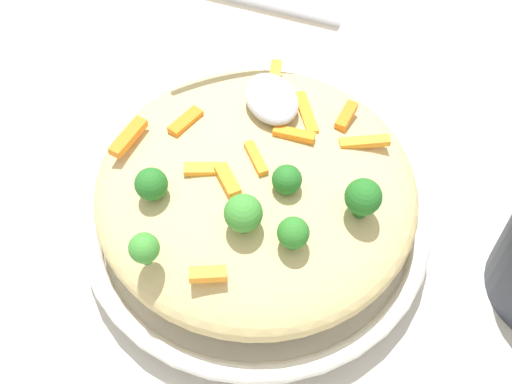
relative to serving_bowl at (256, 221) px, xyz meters
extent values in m
plane|color=beige|center=(0.00, 0.00, -0.02)|extent=(2.40, 2.40, 0.00)
cylinder|color=white|center=(0.00, 0.00, -0.01)|extent=(0.27, 0.27, 0.02)
torus|color=white|center=(0.00, 0.00, 0.01)|extent=(0.29, 0.29, 0.02)
torus|color=black|center=(0.00, 0.00, 0.01)|extent=(0.28, 0.28, 0.00)
ellipsoid|color=#D1BA7A|center=(0.00, 0.00, 0.05)|extent=(0.26, 0.25, 0.07)
cube|color=orange|center=(-0.01, 0.04, 0.08)|extent=(0.03, 0.03, 0.01)
cube|color=orange|center=(-0.06, -0.08, 0.08)|extent=(0.03, 0.04, 0.01)
cube|color=orange|center=(0.00, 0.00, 0.08)|extent=(0.03, 0.01, 0.01)
cube|color=orange|center=(0.01, 0.09, 0.08)|extent=(0.02, 0.04, 0.01)
cube|color=orange|center=(-0.09, 0.05, 0.08)|extent=(0.03, 0.02, 0.01)
cube|color=orange|center=(0.08, -0.06, 0.08)|extent=(0.02, 0.03, 0.01)
cube|color=orange|center=(-0.06, -0.04, 0.08)|extent=(0.02, 0.03, 0.01)
cube|color=orange|center=(-0.02, 0.08, 0.08)|extent=(0.03, 0.03, 0.01)
cube|color=orange|center=(-0.01, -0.04, 0.08)|extent=(0.02, 0.03, 0.01)
cube|color=orange|center=(-0.03, 0.05, 0.08)|extent=(0.04, 0.01, 0.01)
cube|color=orange|center=(0.01, -0.03, 0.08)|extent=(0.03, 0.01, 0.01)
cylinder|color=#296820|center=(0.07, 0.00, 0.08)|extent=(0.01, 0.01, 0.01)
sphere|color=#2D7A28|center=(0.07, 0.00, 0.09)|extent=(0.02, 0.02, 0.02)
cylinder|color=#205B1C|center=(0.07, 0.06, 0.08)|extent=(0.01, 0.01, 0.01)
sphere|color=#236B23|center=(0.07, 0.06, 0.10)|extent=(0.03, 0.03, 0.03)
cylinder|color=#377928|center=(0.05, -0.03, 0.08)|extent=(0.01, 0.01, 0.01)
sphere|color=#3D8E33|center=(0.05, -0.03, 0.10)|extent=(0.03, 0.03, 0.03)
cylinder|color=#205B1C|center=(0.03, 0.01, 0.08)|extent=(0.01, 0.01, 0.01)
sphere|color=#236B23|center=(0.03, 0.01, 0.09)|extent=(0.02, 0.02, 0.02)
cylinder|color=#377928|center=(0.05, -0.10, 0.08)|extent=(0.01, 0.01, 0.01)
sphere|color=#3D8E33|center=(0.05, -0.10, 0.09)|extent=(0.02, 0.02, 0.02)
cylinder|color=#205B1C|center=(0.00, -0.08, 0.08)|extent=(0.01, 0.01, 0.01)
sphere|color=#236B23|center=(0.00, -0.08, 0.09)|extent=(0.02, 0.02, 0.02)
ellipsoid|color=#B7B7BC|center=(-0.05, 0.03, 0.09)|extent=(0.06, 0.04, 0.02)
cylinder|color=#B7B7BC|center=(-0.12, 0.04, 0.12)|extent=(0.03, 0.15, 0.08)
camera|label=1|loc=(0.30, -0.11, 0.48)|focal=47.89mm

